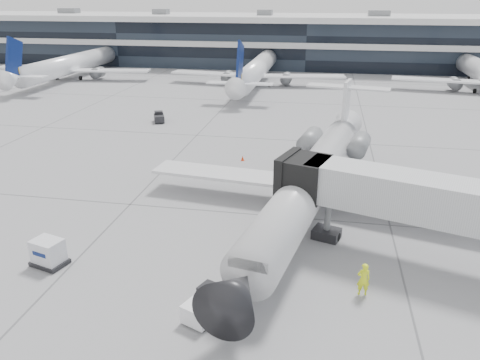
% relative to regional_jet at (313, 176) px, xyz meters
% --- Properties ---
extents(ground, '(220.00, 220.00, 0.00)m').
position_rel_regional_jet_xyz_m(ground, '(-4.28, -1.95, -2.66)').
color(ground, gray).
rests_on(ground, ground).
extents(terminal, '(170.00, 22.00, 10.00)m').
position_rel_regional_jet_xyz_m(terminal, '(-4.28, 80.05, 2.34)').
color(terminal, black).
rests_on(terminal, ground).
extents(bg_jet_left, '(32.00, 40.00, 9.60)m').
position_rel_regional_jet_xyz_m(bg_jet_left, '(-49.28, 53.05, -2.66)').
color(bg_jet_left, white).
rests_on(bg_jet_left, ground).
extents(bg_jet_center, '(32.00, 40.00, 9.60)m').
position_rel_regional_jet_xyz_m(bg_jet_center, '(-12.28, 53.05, -2.66)').
color(bg_jet_center, white).
rests_on(bg_jet_center, ground).
extents(regional_jet, '(26.89, 33.51, 7.78)m').
position_rel_regional_jet_xyz_m(regional_jet, '(0.00, 0.00, 0.00)').
color(regional_jet, silver).
rests_on(regional_jet, ground).
extents(jet_bridge, '(17.48, 8.37, 5.73)m').
position_rel_regional_jet_xyz_m(jet_bridge, '(7.33, -6.73, 1.52)').
color(jet_bridge, silver).
rests_on(jet_bridge, ground).
extents(ramp_worker, '(0.79, 0.58, 1.99)m').
position_rel_regional_jet_xyz_m(ramp_worker, '(3.23, -10.95, -1.66)').
color(ramp_worker, '#E9FF1A').
rests_on(ramp_worker, ground).
extents(baggage_tug, '(2.24, 2.75, 1.52)m').
position_rel_regional_jet_xyz_m(baggage_tug, '(-4.85, -14.35, -1.97)').
color(baggage_tug, white).
rests_on(baggage_tug, ground).
extents(cargo_uld, '(2.38, 2.01, 1.68)m').
position_rel_regional_jet_xyz_m(cargo_uld, '(-15.61, -11.28, -1.81)').
color(cargo_uld, black).
rests_on(cargo_uld, ground).
extents(traffic_cone, '(0.43, 0.43, 0.50)m').
position_rel_regional_jet_xyz_m(traffic_cone, '(-7.32, 10.14, -2.42)').
color(traffic_cone, red).
rests_on(traffic_cone, ground).
extents(far_tug, '(1.98, 2.42, 1.34)m').
position_rel_regional_jet_xyz_m(far_tug, '(-20.78, 23.24, -2.05)').
color(far_tug, black).
rests_on(far_tug, ground).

